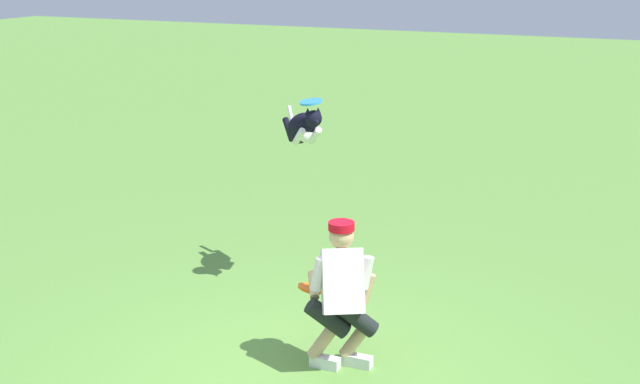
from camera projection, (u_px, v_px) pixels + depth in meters
name	position (u px, v px, depth m)	size (l,w,h in m)	color
ground_plane	(289.00, 384.00, 6.90)	(60.00, 60.00, 0.00)	#5E903E
person	(342.00, 292.00, 6.99)	(0.71, 0.53, 1.29)	silver
dog	(303.00, 128.00, 8.72)	(0.75, 0.82, 0.57)	black
frisbee_flying	(311.00, 102.00, 8.29)	(0.23, 0.23, 0.02)	#2F93DA
frisbee_held	(311.00, 288.00, 7.28)	(0.23, 0.23, 0.02)	#E75B0E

